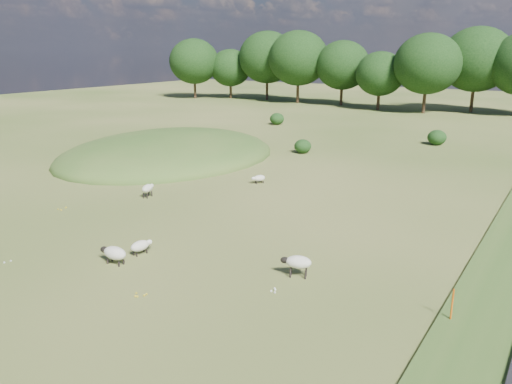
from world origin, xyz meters
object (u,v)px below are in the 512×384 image
(sheep_0, at_px, (141,246))
(sheep_2, at_px, (298,262))
(sheep_5, at_px, (114,253))
(sheep_1, at_px, (148,188))
(marker_post, at_px, (452,306))
(sheep_4, at_px, (259,178))

(sheep_0, bearing_deg, sheep_2, -66.14)
(sheep_0, xyz_separation_m, sheep_5, (-0.18, -1.33, 0.09))
(sheep_1, bearing_deg, sheep_0, -151.03)
(marker_post, height_order, sheep_1, marker_post)
(sheep_2, bearing_deg, sheep_5, 2.74)
(sheep_0, bearing_deg, sheep_1, 52.34)
(sheep_2, relative_size, sheep_4, 1.27)
(marker_post, xyz_separation_m, sheep_5, (-12.90, -2.87, -0.11))
(sheep_2, distance_m, sheep_4, 14.31)
(sheep_1, bearing_deg, sheep_4, -45.41)
(sheep_2, relative_size, sheep_5, 0.95)
(sheep_0, distance_m, sheep_4, 13.07)
(sheep_2, bearing_deg, marker_post, 156.81)
(sheep_0, distance_m, sheep_2, 7.08)
(sheep_0, xyz_separation_m, sheep_1, (-6.05, 6.51, 0.17))
(sheep_5, bearing_deg, sheep_1, -57.76)
(marker_post, height_order, sheep_2, marker_post)
(sheep_1, bearing_deg, sheep_5, -157.10)
(sheep_1, relative_size, sheep_2, 0.90)
(marker_post, bearing_deg, sheep_5, -167.45)
(sheep_4, height_order, sheep_5, sheep_5)
(sheep_1, relative_size, sheep_4, 1.14)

